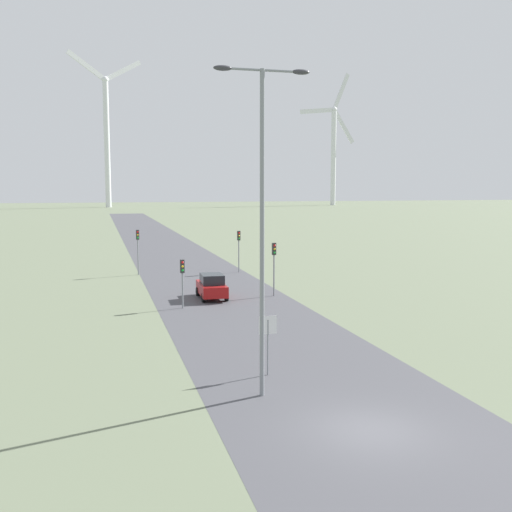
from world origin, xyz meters
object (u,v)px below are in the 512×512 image
object	(u,v)px
stop_sign_near	(268,334)
traffic_light_post_near_right	(274,257)
car_approaching	(212,286)
wind_turbine_left	(107,131)
traffic_light_post_near_left	(182,273)
traffic_light_post_mid_right	(239,242)
streetlamp	(262,200)
traffic_light_post_mid_left	(138,242)
wind_turbine_center	(334,147)

from	to	relation	value
stop_sign_near	traffic_light_post_near_right	distance (m)	19.05
car_approaching	wind_turbine_left	world-z (taller)	wind_turbine_left
traffic_light_post_near_left	traffic_light_post_mid_right	size ratio (longest dim) A/B	0.83
streetlamp	traffic_light_post_near_right	bearing A→B (deg)	72.12
traffic_light_post_near_left	traffic_light_post_near_right	world-z (taller)	traffic_light_post_near_right
traffic_light_post_mid_right	traffic_light_post_near_right	bearing A→B (deg)	-91.47
traffic_light_post_mid_right	wind_turbine_left	size ratio (longest dim) A/B	0.07
traffic_light_post_mid_left	wind_turbine_center	distance (m)	215.72
wind_turbine_center	streetlamp	bearing A→B (deg)	-112.84
stop_sign_near	traffic_light_post_near_right	xyz separation A→B (m)	(5.70, 18.14, 1.10)
traffic_light_post_mid_right	wind_turbine_left	world-z (taller)	wind_turbine_left
stop_sign_near	wind_turbine_center	size ratio (longest dim) A/B	0.05
traffic_light_post_near_right	traffic_light_post_mid_left	distance (m)	16.39
streetlamp	wind_turbine_left	bearing A→B (deg)	90.35
traffic_light_post_near_right	streetlamp	bearing A→B (deg)	-107.88
traffic_light_post_near_right	traffic_light_post_mid_right	bearing A→B (deg)	88.53
traffic_light_post_near_right	wind_turbine_center	world-z (taller)	wind_turbine_center
traffic_light_post_near_left	traffic_light_post_mid_right	xyz separation A→B (m)	(7.59, 15.63, 0.48)
traffic_light_post_near_left	wind_turbine_left	size ratio (longest dim) A/B	0.06
wind_turbine_center	traffic_light_post_near_left	bearing A→B (deg)	-114.71
traffic_light_post_mid_left	wind_turbine_left	distance (m)	190.76
streetlamp	traffic_light_post_mid_right	size ratio (longest dim) A/B	3.16
traffic_light_post_mid_left	traffic_light_post_mid_right	world-z (taller)	traffic_light_post_mid_left
traffic_light_post_mid_right	traffic_light_post_near_left	bearing A→B (deg)	-115.91
wind_turbine_left	wind_turbine_center	xyz separation A→B (m)	(96.26, 2.29, -4.22)
traffic_light_post_near_right	car_approaching	xyz separation A→B (m)	(-4.71, 0.17, -2.03)
car_approaching	wind_turbine_left	size ratio (longest dim) A/B	0.07
traffic_light_post_mid_left	wind_turbine_center	xyz separation A→B (m)	(97.38, 191.17, 22.46)
car_approaching	wind_turbine_center	size ratio (longest dim) A/B	0.07
traffic_light_post_mid_right	wind_turbine_center	bearing A→B (deg)	65.39
traffic_light_post_mid_right	wind_turbine_left	bearing A→B (deg)	92.52
traffic_light_post_mid_left	streetlamp	bearing A→B (deg)	-85.83
car_approaching	wind_turbine_left	bearing A→B (deg)	90.93
car_approaching	wind_turbine_left	distance (m)	204.39
streetlamp	car_approaching	world-z (taller)	streetlamp
stop_sign_near	traffic_light_post_mid_left	distance (m)	31.97
traffic_light_post_mid_right	wind_turbine_center	distance (m)	212.32
traffic_light_post_near_right	car_approaching	distance (m)	5.13
streetlamp	traffic_light_post_near_left	world-z (taller)	streetlamp
traffic_light_post_mid_right	traffic_light_post_mid_left	bearing A→B (deg)	175.44
streetlamp	traffic_light_post_near_right	xyz separation A→B (m)	(6.63, 20.56, -4.74)
streetlamp	car_approaching	bearing A→B (deg)	84.71
traffic_light_post_near_right	wind_turbine_center	size ratio (longest dim) A/B	0.07
streetlamp	stop_sign_near	xyz separation A→B (m)	(0.93, 2.42, -5.84)
traffic_light_post_near_left	wind_turbine_center	xyz separation A→B (m)	(95.52, 207.56, 23.10)
wind_turbine_left	streetlamp	bearing A→B (deg)	-89.65
streetlamp	traffic_light_post_mid_left	size ratio (longest dim) A/B	2.99
streetlamp	traffic_light_post_mid_left	xyz separation A→B (m)	(-2.49, 34.18, -4.61)
traffic_light_post_near_right	traffic_light_post_mid_right	world-z (taller)	traffic_light_post_near_right
stop_sign_near	traffic_light_post_near_left	bearing A→B (deg)	95.82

